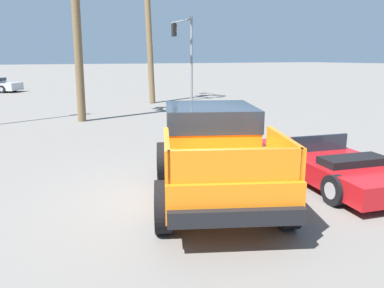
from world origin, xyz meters
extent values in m
plane|color=slate|center=(0.00, 0.00, 0.00)|extent=(320.00, 320.00, 0.00)
cube|color=orange|center=(0.23, -0.48, 0.80)|extent=(3.62, 4.95, 0.59)
cube|color=orange|center=(0.58, 0.35, 1.45)|extent=(2.49, 2.56, 0.72)
cube|color=#1E2833|center=(0.58, 0.35, 1.58)|extent=(2.54, 2.61, 0.46)
cube|color=orange|center=(-1.15, -1.27, 1.33)|extent=(0.78, 1.70, 0.48)
cube|color=orange|center=(0.63, -2.03, 1.33)|extent=(0.78, 1.70, 0.48)
cube|color=orange|center=(-0.60, -2.45, 1.33)|extent=(1.82, 0.83, 0.48)
cube|color=black|center=(1.13, 1.64, 0.62)|extent=(1.89, 0.92, 0.24)
cube|color=black|center=(-0.67, -2.61, 0.62)|extent=(1.89, 0.92, 0.24)
cylinder|color=black|center=(-0.18, 1.21, 0.44)|extent=(0.61, 0.92, 0.88)
cylinder|color=#232326|center=(-0.18, 1.21, 0.44)|extent=(0.47, 0.57, 0.49)
cylinder|color=black|center=(1.74, 0.40, 0.44)|extent=(0.61, 0.92, 0.88)
cylinder|color=#232326|center=(1.74, 0.40, 0.44)|extent=(0.47, 0.57, 0.49)
cylinder|color=black|center=(-1.27, -1.37, 0.44)|extent=(0.61, 0.92, 0.88)
cylinder|color=#232326|center=(-1.27, -1.37, 0.44)|extent=(0.47, 0.57, 0.49)
cylinder|color=black|center=(0.64, -2.18, 0.44)|extent=(0.61, 0.92, 0.88)
cylinder|color=#232326|center=(0.64, -2.18, 0.44)|extent=(0.47, 0.57, 0.49)
cube|color=#B21419|center=(3.25, -0.71, 0.39)|extent=(2.56, 4.51, 0.44)
cube|color=#1E2833|center=(3.33, -0.25, 0.80)|extent=(1.52, 0.34, 0.39)
cube|color=black|center=(3.11, -1.44, 0.68)|extent=(1.53, 0.85, 0.16)
cylinder|color=black|center=(2.64, 0.74, 0.30)|extent=(0.33, 0.64, 0.61)
cylinder|color=#9E9EA3|center=(2.64, 0.74, 0.30)|extent=(0.29, 0.37, 0.34)
cylinder|color=black|center=(4.34, 0.43, 0.30)|extent=(0.33, 0.64, 0.61)
cylinder|color=#9E9EA3|center=(4.34, 0.43, 0.30)|extent=(0.29, 0.37, 0.34)
cylinder|color=black|center=(2.15, -1.85, 0.30)|extent=(0.33, 0.64, 0.61)
cylinder|color=#9E9EA3|center=(2.15, -1.85, 0.30)|extent=(0.29, 0.37, 0.34)
cylinder|color=black|center=(-2.25, 28.79, 0.31)|extent=(0.64, 0.53, 0.62)
cylinder|color=#9E9EA3|center=(-2.25, 28.79, 0.31)|extent=(0.41, 0.38, 0.34)
cylinder|color=black|center=(-3.19, 27.38, 0.31)|extent=(0.64, 0.53, 0.62)
cylinder|color=#9E9EA3|center=(-3.19, 27.38, 0.31)|extent=(0.41, 0.38, 0.34)
cylinder|color=slate|center=(8.17, 15.94, 2.75)|extent=(0.16, 0.16, 5.49)
cylinder|color=slate|center=(8.17, 17.50, 5.24)|extent=(0.11, 3.13, 0.11)
cube|color=black|center=(8.17, 18.69, 4.74)|extent=(0.26, 0.34, 0.90)
sphere|color=red|center=(8.32, 18.69, 5.01)|extent=(0.20, 0.20, 0.20)
sphere|color=orange|center=(8.32, 18.69, 4.74)|extent=(0.20, 0.20, 0.20)
sphere|color=green|center=(8.32, 18.69, 4.47)|extent=(0.20, 0.20, 0.20)
cylinder|color=brown|center=(5.17, 15.86, 4.43)|extent=(0.36, 1.03, 8.86)
cylinder|color=brown|center=(-0.22, 10.31, 4.30)|extent=(0.36, 0.81, 8.61)
camera|label=1|loc=(-3.50, -6.70, 2.84)|focal=35.00mm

